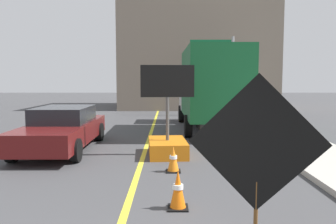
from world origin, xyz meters
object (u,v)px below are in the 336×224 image
at_px(pickup_car, 64,128).
at_px(traffic_cone_near_sign, 179,190).
at_px(box_truck, 211,88).
at_px(arrow_board_trailer, 168,139).
at_px(roadwork_sign, 258,147).
at_px(highway_guide_sign, 221,62).
at_px(traffic_cone_mid_lane, 174,159).

relative_size(pickup_car, traffic_cone_near_sign, 7.31).
bearing_deg(box_truck, pickup_car, -140.44).
xyz_separation_m(arrow_board_trailer, box_truck, (1.91, 5.19, 1.43)).
height_order(roadwork_sign, traffic_cone_near_sign, roadwork_sign).
height_order(pickup_car, highway_guide_sign, highway_guide_sign).
bearing_deg(traffic_cone_mid_lane, box_truck, 76.00).
height_order(box_truck, pickup_car, box_truck).
xyz_separation_m(arrow_board_trailer, traffic_cone_mid_lane, (0.15, -1.90, -0.17)).
xyz_separation_m(roadwork_sign, highway_guide_sign, (2.26, 17.70, 1.95)).
distance_m(box_truck, highway_guide_sign, 6.68).
relative_size(roadwork_sign, box_truck, 0.30).
relative_size(box_truck, highway_guide_sign, 1.54).
xyz_separation_m(box_truck, highway_guide_sign, (1.41, 6.35, 1.52)).
height_order(roadwork_sign, arrow_board_trailer, arrow_board_trailer).
relative_size(arrow_board_trailer, highway_guide_sign, 0.54).
bearing_deg(traffic_cone_near_sign, pickup_car, 125.13).
height_order(traffic_cone_near_sign, traffic_cone_mid_lane, traffic_cone_near_sign).
distance_m(roadwork_sign, box_truck, 11.39).
height_order(highway_guide_sign, traffic_cone_mid_lane, highway_guide_sign).
relative_size(box_truck, pickup_car, 1.52).
distance_m(arrow_board_trailer, traffic_cone_near_sign, 4.32).
bearing_deg(box_truck, traffic_cone_mid_lane, -104.00).
xyz_separation_m(roadwork_sign, box_truck, (0.85, 11.35, 0.44)).
bearing_deg(box_truck, arrow_board_trailer, -110.24).
bearing_deg(highway_guide_sign, traffic_cone_near_sign, -101.18).
bearing_deg(pickup_car, arrow_board_trailer, -13.16).
bearing_deg(highway_guide_sign, box_truck, -102.52).
height_order(roadwork_sign, highway_guide_sign, highway_guide_sign).
relative_size(roadwork_sign, pickup_car, 0.46).
relative_size(roadwork_sign, traffic_cone_near_sign, 3.36).
bearing_deg(pickup_car, highway_guide_sign, 57.95).
bearing_deg(roadwork_sign, box_truck, 85.74).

